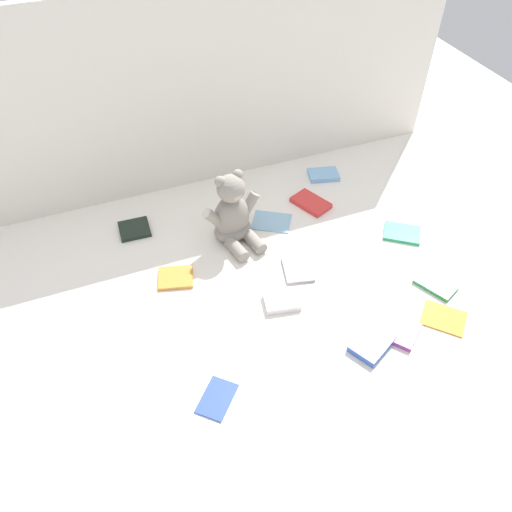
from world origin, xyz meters
TOP-DOWN VIEW (x-y plane):
  - ground_plane at (0.00, 0.00)m, footprint 3.20×3.20m
  - backdrop_drape at (0.00, 0.45)m, footprint 1.83×0.03m
  - teddy_bear at (0.00, 0.10)m, footprint 0.20×0.19m
  - book_case_0 at (0.31, 0.16)m, footprint 0.13×0.15m
  - book_case_1 at (-0.30, 0.25)m, footprint 0.10×0.10m
  - book_case_2 at (0.44, -0.43)m, footprint 0.15×0.15m
  - book_case_3 at (0.20, -0.44)m, footprint 0.14×0.13m
  - book_case_4 at (0.49, -0.32)m, footprint 0.11×0.13m
  - book_case_5 at (0.29, -0.43)m, footprint 0.13×0.13m
  - book_case_6 at (-0.23, -0.44)m, footprint 0.13×0.13m
  - book_case_7 at (0.13, -0.11)m, footprint 0.11×0.12m
  - book_case_8 at (0.14, 0.12)m, footprint 0.16×0.15m
  - book_case_9 at (-0.23, -0.01)m, footprint 0.12×0.11m
  - book_case_10 at (0.42, 0.29)m, footprint 0.12×0.10m
  - book_case_11 at (0.52, -0.09)m, footprint 0.15×0.14m
  - book_case_12 at (0.03, -0.21)m, footprint 0.11×0.09m

SIDE VIEW (x-z plane):
  - ground_plane at x=0.00m, z-range 0.00..0.00m
  - book_case_8 at x=0.14m, z-range 0.00..0.01m
  - book_case_2 at x=0.44m, z-range 0.00..0.01m
  - book_case_6 at x=-0.23m, z-range 0.00..0.01m
  - book_case_7 at x=0.13m, z-range 0.00..0.01m
  - book_case_11 at x=0.52m, z-range 0.00..0.01m
  - book_case_9 at x=-0.23m, z-range 0.00..0.01m
  - book_case_4 at x=0.49m, z-range 0.00..0.01m
  - book_case_1 at x=-0.30m, z-range 0.00..0.01m
  - book_case_5 at x=0.29m, z-range 0.00..0.02m
  - book_case_0 at x=0.31m, z-range 0.00..0.02m
  - book_case_10 at x=0.42m, z-range 0.00..0.02m
  - book_case_12 at x=0.03m, z-range 0.00..0.02m
  - book_case_3 at x=0.20m, z-range 0.00..0.02m
  - teddy_bear at x=0.00m, z-range -0.03..0.21m
  - backdrop_drape at x=0.00m, z-range 0.00..0.67m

